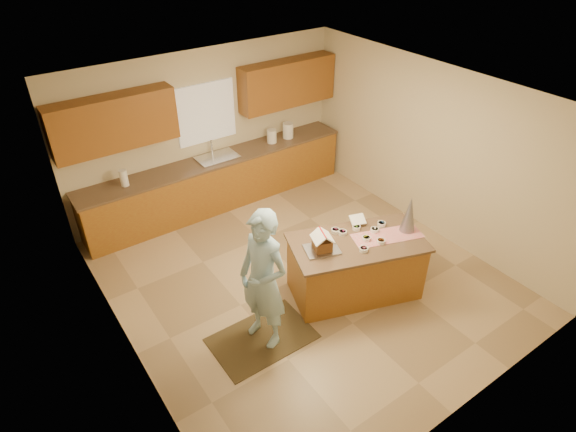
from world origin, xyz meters
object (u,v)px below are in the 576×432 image
at_px(island_base, 355,268).
at_px(gingerbread_house, 322,243).
at_px(tinsel_tree, 409,214).
at_px(boy, 264,281).

bearing_deg(island_base, gingerbread_house, -174.81).
distance_m(tinsel_tree, gingerbread_house, 1.27).
height_order(island_base, gingerbread_house, gingerbread_house).
distance_m(island_base, gingerbread_house, 0.78).
xyz_separation_m(island_base, boy, (-1.48, -0.01, 0.52)).
relative_size(island_base, gingerbread_house, 5.09).
xyz_separation_m(boy, gingerbread_house, (0.97, 0.13, 0.05)).
distance_m(island_base, tinsel_tree, 1.03).
relative_size(tinsel_tree, gingerbread_house, 1.56).
bearing_deg(island_base, tinsel_tree, 3.67).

